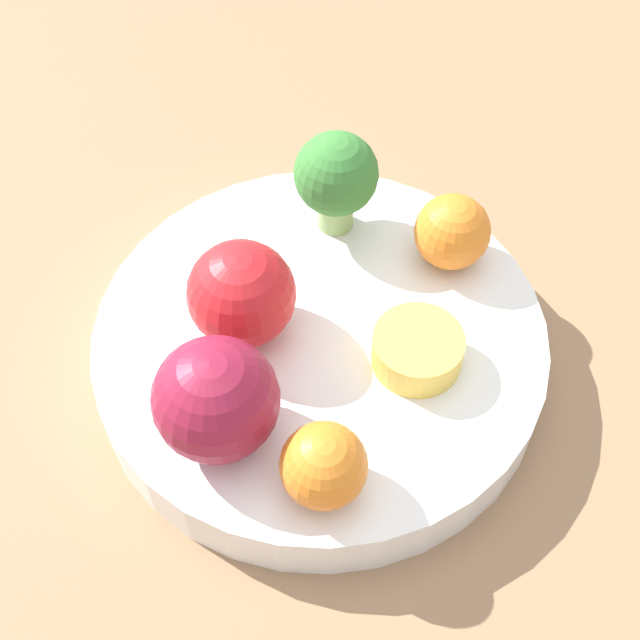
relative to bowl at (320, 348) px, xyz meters
The scene contains 9 objects.
ground_plane 0.04m from the bowl, ahead, with size 6.00×6.00×0.00m, color gray.
table_surface 0.03m from the bowl, ahead, with size 1.20×1.20×0.02m.
bowl is the anchor object (origin of this frame).
broccoli 0.10m from the bowl, 31.19° to the right, with size 0.05×0.05×0.06m.
apple_red 0.06m from the bowl, 61.34° to the left, with size 0.06×0.06×0.06m.
apple_green 0.09m from the bowl, 117.07° to the left, with size 0.06×0.06×0.06m.
orange_front 0.10m from the bowl, 156.41° to the left, with size 0.04×0.04×0.04m.
orange_back 0.10m from the bowl, 79.06° to the right, with size 0.04×0.04×0.04m.
small_cup 0.06m from the bowl, 135.55° to the right, with size 0.05×0.05×0.02m.
Camera 1 is at (-0.26, 0.12, 0.44)m, focal length 50.00 mm.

